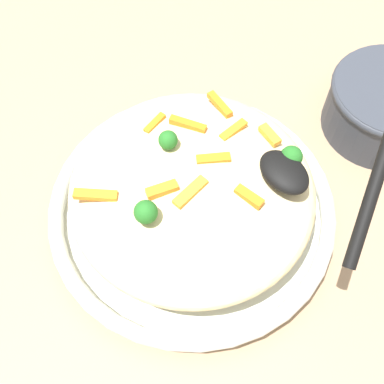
% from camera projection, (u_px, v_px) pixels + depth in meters
% --- Properties ---
extents(ground_plane, '(2.40, 2.40, 0.00)m').
position_uv_depth(ground_plane, '(192.00, 217.00, 0.56)').
color(ground_plane, '#9E7F60').
extents(serving_bowl, '(0.32, 0.32, 0.04)m').
position_uv_depth(serving_bowl, '(192.00, 209.00, 0.54)').
color(serving_bowl, silver).
rests_on(serving_bowl, ground_plane).
extents(pasta_mound, '(0.26, 0.26, 0.07)m').
position_uv_depth(pasta_mound, '(192.00, 189.00, 0.50)').
color(pasta_mound, beige).
rests_on(pasta_mound, serving_bowl).
extents(carrot_piece_0, '(0.04, 0.04, 0.01)m').
position_uv_depth(carrot_piece_0, '(95.00, 195.00, 0.46)').
color(carrot_piece_0, orange).
rests_on(carrot_piece_0, pasta_mound).
extents(carrot_piece_1, '(0.03, 0.03, 0.01)m').
position_uv_depth(carrot_piece_1, '(211.00, 157.00, 0.48)').
color(carrot_piece_1, orange).
rests_on(carrot_piece_1, pasta_mound).
extents(carrot_piece_2, '(0.03, 0.02, 0.01)m').
position_uv_depth(carrot_piece_2, '(249.00, 197.00, 0.46)').
color(carrot_piece_2, orange).
rests_on(carrot_piece_2, pasta_mound).
extents(carrot_piece_3, '(0.02, 0.03, 0.01)m').
position_uv_depth(carrot_piece_3, '(162.00, 190.00, 0.46)').
color(carrot_piece_3, orange).
rests_on(carrot_piece_3, pasta_mound).
extents(carrot_piece_4, '(0.03, 0.01, 0.01)m').
position_uv_depth(carrot_piece_4, '(270.00, 135.00, 0.50)').
color(carrot_piece_4, orange).
rests_on(carrot_piece_4, pasta_mound).
extents(carrot_piece_5, '(0.02, 0.03, 0.01)m').
position_uv_depth(carrot_piece_5, '(155.00, 123.00, 0.51)').
color(carrot_piece_5, orange).
rests_on(carrot_piece_5, pasta_mound).
extents(carrot_piece_6, '(0.04, 0.03, 0.01)m').
position_uv_depth(carrot_piece_6, '(188.00, 124.00, 0.50)').
color(carrot_piece_6, orange).
rests_on(carrot_piece_6, pasta_mound).
extents(carrot_piece_7, '(0.01, 0.03, 0.01)m').
position_uv_depth(carrot_piece_7, '(233.00, 130.00, 0.50)').
color(carrot_piece_7, orange).
rests_on(carrot_piece_7, pasta_mound).
extents(carrot_piece_8, '(0.04, 0.01, 0.01)m').
position_uv_depth(carrot_piece_8, '(220.00, 104.00, 0.52)').
color(carrot_piece_8, orange).
rests_on(carrot_piece_8, pasta_mound).
extents(carrot_piece_9, '(0.02, 0.04, 0.01)m').
position_uv_depth(carrot_piece_9, '(190.00, 192.00, 0.46)').
color(carrot_piece_9, orange).
rests_on(carrot_piece_9, pasta_mound).
extents(broccoli_floret_0, '(0.02, 0.02, 0.02)m').
position_uv_depth(broccoli_floret_0, '(168.00, 140.00, 0.48)').
color(broccoli_floret_0, '#205B1C').
rests_on(broccoli_floret_0, pasta_mound).
extents(broccoli_floret_1, '(0.02, 0.02, 0.03)m').
position_uv_depth(broccoli_floret_1, '(291.00, 157.00, 0.47)').
color(broccoli_floret_1, '#205B1C').
rests_on(broccoli_floret_1, pasta_mound).
extents(broccoli_floret_2, '(0.02, 0.02, 0.03)m').
position_uv_depth(broccoli_floret_2, '(146.00, 212.00, 0.44)').
color(broccoli_floret_2, '#205B1C').
rests_on(broccoli_floret_2, pasta_mound).
extents(serving_spoon, '(0.14, 0.14, 0.10)m').
position_uv_depth(serving_spoon, '(318.00, 171.00, 0.44)').
color(serving_spoon, black).
rests_on(serving_spoon, pasta_mound).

